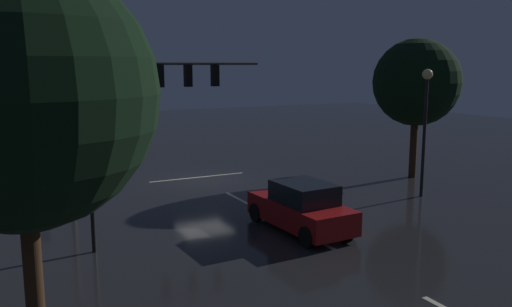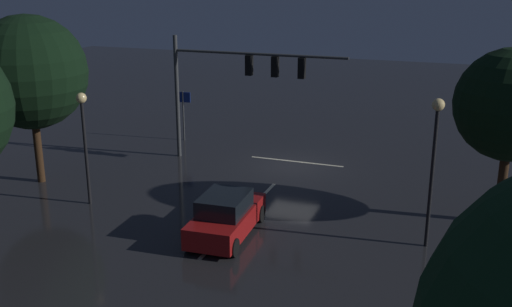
{
  "view_description": "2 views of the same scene",
  "coord_description": "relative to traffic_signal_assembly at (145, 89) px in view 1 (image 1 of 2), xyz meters",
  "views": [
    {
      "loc": [
        9.24,
        23.95,
        5.66
      ],
      "look_at": [
        -0.59,
        4.57,
        1.99
      ],
      "focal_mm": 37.15,
      "sensor_mm": 36.0,
      "label": 1
    },
    {
      "loc": [
        -8.34,
        28.05,
        9.59
      ],
      "look_at": [
        0.35,
        4.43,
        1.9
      ],
      "focal_mm": 42.07,
      "sensor_mm": 36.0,
      "label": 2
    }
  ],
  "objects": [
    {
      "name": "street_lamp_left_kerb",
      "position": [
        -10.15,
        6.86,
        -0.8
      ],
      "size": [
        0.44,
        0.44,
        5.47
      ],
      "color": "black",
      "rests_on": "ground_plane"
    },
    {
      "name": "traffic_signal_assembly",
      "position": [
        0.0,
        0.0,
        0.0
      ],
      "size": [
        9.12,
        0.47,
        6.46
      ],
      "color": "#383A3D",
      "rests_on": "ground_plane"
    },
    {
      "name": "tree_right_far",
      "position": [
        5.82,
        12.84,
        0.52
      ],
      "size": [
        5.14,
        5.14,
        7.68
      ],
      "color": "#382314",
      "rests_on": "ground_plane"
    },
    {
      "name": "ground_plane",
      "position": [
        -2.87,
        -0.4,
        -4.58
      ],
      "size": [
        80.0,
        80.0,
        0.0
      ],
      "primitive_type": "plane",
      "color": "#232326"
    },
    {
      "name": "stop_bar",
      "position": [
        -2.87,
        -1.18,
        -4.58
      ],
      "size": [
        5.0,
        0.16,
        0.01
      ],
      "primitive_type": "cube",
      "color": "beige",
      "rests_on": "ground_plane"
    },
    {
      "name": "tree_left_far",
      "position": [
        -12.63,
        3.66,
        0.18
      ],
      "size": [
        4.31,
        4.31,
        6.93
      ],
      "color": "#382314",
      "rests_on": "ground_plane"
    },
    {
      "name": "lane_dash_mid",
      "position": [
        -2.87,
        9.6,
        -4.58
      ],
      "size": [
        0.16,
        2.2,
        0.01
      ],
      "primitive_type": "cube",
      "rotation": [
        0.0,
        0.0,
        1.57
      ],
      "color": "beige",
      "rests_on": "ground_plane"
    },
    {
      "name": "street_lamp_right_kerb",
      "position": [
        3.78,
        7.56,
        -1.18
      ],
      "size": [
        0.44,
        0.44,
        4.84
      ],
      "color": "black",
      "rests_on": "ground_plane"
    },
    {
      "name": "lane_dash_far",
      "position": [
        -2.87,
        3.6,
        -4.58
      ],
      "size": [
        0.16,
        2.2,
        0.01
      ],
      "primitive_type": "cube",
      "rotation": [
        0.0,
        0.0,
        1.57
      ],
      "color": "beige",
      "rests_on": "ground_plane"
    },
    {
      "name": "route_sign",
      "position": [
        4.57,
        -2.95,
        -2.48
      ],
      "size": [
        0.9,
        0.16,
        2.93
      ],
      "color": "#383A3D",
      "rests_on": "ground_plane"
    },
    {
      "name": "car_approaching",
      "position": [
        -2.99,
        8.55,
        -3.78
      ],
      "size": [
        2.09,
        4.44,
        1.7
      ],
      "color": "maroon",
      "rests_on": "ground_plane"
    }
  ]
}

